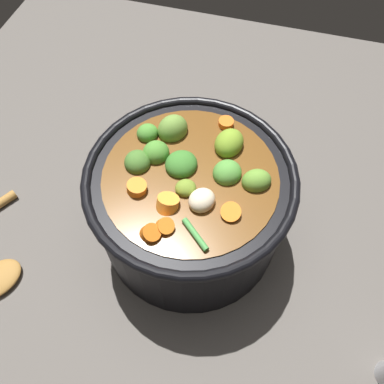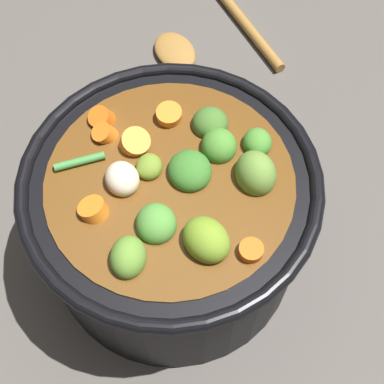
# 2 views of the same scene
# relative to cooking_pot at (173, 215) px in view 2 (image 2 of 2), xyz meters

# --- Properties ---
(ground_plane) EXTENTS (1.10, 1.10, 0.00)m
(ground_plane) POSITION_rel_cooking_pot_xyz_m (-0.00, 0.00, -0.08)
(ground_plane) COLOR #514C47
(cooking_pot) EXTENTS (0.28, 0.28, 0.18)m
(cooking_pot) POSITION_rel_cooking_pot_xyz_m (0.00, 0.00, 0.00)
(cooking_pot) COLOR black
(cooking_pot) RESTS_ON ground_plane
(wooden_spoon) EXTENTS (0.19, 0.19, 0.02)m
(wooden_spoon) POSITION_rel_cooking_pot_xyz_m (0.29, 0.13, -0.07)
(wooden_spoon) COLOR olive
(wooden_spoon) RESTS_ON ground_plane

